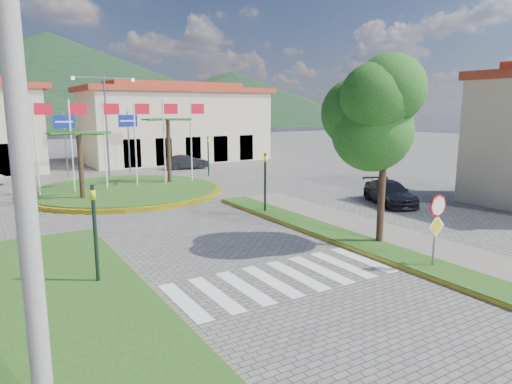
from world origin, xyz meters
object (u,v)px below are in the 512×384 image
car_dark_a (5,168)px  car_dark_b (187,162)px  deciduous_tree (386,116)px  car_side_right (390,193)px  utility_pole (23,174)px  roundabout_island (125,190)px  stop_sign (437,219)px

car_dark_a → car_dark_b: bearing=-106.3°
deciduous_tree → car_dark_b: size_ratio=1.76×
car_dark_b → car_side_right: size_ratio=0.85×
deciduous_tree → utility_pole: bearing=-159.0°
deciduous_tree → car_dark_a: 32.77m
roundabout_island → utility_pole: bearing=-108.8°
roundabout_island → car_dark_a: (-6.20, 13.26, 0.36)m
roundabout_island → car_dark_a: bearing=115.1°
car_dark_a → car_dark_b: size_ratio=0.81×
roundabout_island → car_dark_b: 12.02m
stop_sign → car_dark_a: size_ratio=0.85×
car_dark_a → car_side_right: (18.19, -24.86, 0.12)m
stop_sign → car_dark_a: 35.12m
roundabout_island → car_dark_b: size_ratio=3.29×
deciduous_tree → car_dark_b: (2.65, 25.83, -4.54)m
stop_sign → car_dark_b: bearing=83.6°
utility_pole → car_side_right: (19.50, 10.40, -3.84)m
roundabout_island → utility_pole: utility_pole is taller
stop_sign → deciduous_tree: (0.60, 3.04, 3.38)m
utility_pole → car_dark_a: 35.51m
stop_sign → car_dark_a: (-11.09, 33.30, -1.26)m
deciduous_tree → car_side_right: deciduous_tree is taller
utility_pole → car_dark_b: size_ratio=2.33×
deciduous_tree → car_dark_a: size_ratio=2.17×
car_side_right → roundabout_island: bearing=158.8°
deciduous_tree → car_dark_a: bearing=111.1°
car_dark_b → car_side_right: car_side_right is taller
utility_pole → stop_sign: bearing=9.0°
stop_sign → car_dark_a: stop_sign is taller
deciduous_tree → roundabout_island: bearing=107.9°
utility_pole → car_dark_a: size_ratio=2.87×
car_dark_a → car_dark_b: (14.35, -4.43, 0.10)m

